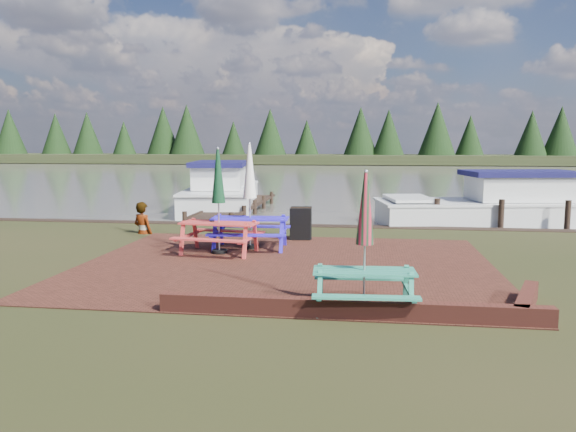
% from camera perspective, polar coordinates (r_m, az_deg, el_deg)
% --- Properties ---
extents(ground, '(120.00, 120.00, 0.00)m').
position_cam_1_polar(ground, '(11.44, -0.90, -6.12)').
color(ground, black).
rests_on(ground, ground).
extents(paving, '(9.00, 7.50, 0.02)m').
position_cam_1_polar(paving, '(12.40, -0.19, -5.00)').
color(paving, '#3C1B13').
rests_on(paving, ground).
extents(brick_wall, '(6.21, 1.79, 0.30)m').
position_cam_1_polar(brick_wall, '(8.95, 10.52, -9.12)').
color(brick_wall, '#4C1E16').
rests_on(brick_wall, ground).
extents(water, '(120.00, 60.00, 0.02)m').
position_cam_1_polar(water, '(48.09, 5.90, 4.20)').
color(water, '#43423A').
rests_on(water, ground).
extents(far_treeline, '(120.00, 10.00, 8.10)m').
position_cam_1_polar(far_treeline, '(77.01, 6.73, 7.83)').
color(far_treeline, black).
rests_on(far_treeline, ground).
extents(picnic_table_teal, '(1.69, 1.53, 2.24)m').
position_cam_1_polar(picnic_table_teal, '(8.99, 7.77, -4.81)').
color(picnic_table_teal, '#29856A').
rests_on(picnic_table_teal, ground).
extents(picnic_table_red, '(2.03, 1.85, 2.55)m').
position_cam_1_polar(picnic_table_red, '(13.63, -7.04, -0.15)').
color(picnic_table_red, '#C53632').
rests_on(picnic_table_red, ground).
extents(picnic_table_blue, '(2.02, 1.82, 2.67)m').
position_cam_1_polar(picnic_table_blue, '(14.16, -3.88, 0.34)').
color(picnic_table_blue, '#2B1BCF').
rests_on(picnic_table_blue, ground).
extents(chalkboard, '(0.59, 0.60, 0.92)m').
position_cam_1_polar(chalkboard, '(15.44, 1.31, -0.77)').
color(chalkboard, black).
rests_on(chalkboard, ground).
extents(jetty, '(1.76, 9.08, 1.00)m').
position_cam_1_polar(jetty, '(23.01, -5.21, 1.00)').
color(jetty, black).
rests_on(jetty, ground).
extents(boat_jetty, '(3.86, 8.29, 2.31)m').
position_cam_1_polar(boat_jetty, '(24.47, -6.71, 2.24)').
color(boat_jetty, silver).
rests_on(boat_jetty, ground).
extents(boat_near, '(8.15, 3.97, 2.11)m').
position_cam_1_polar(boat_near, '(20.64, 20.49, 0.71)').
color(boat_near, silver).
rests_on(boat_near, ground).
extents(person, '(0.80, 0.69, 1.87)m').
position_cam_1_polar(person, '(17.15, -14.60, 1.35)').
color(person, gray).
rests_on(person, ground).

